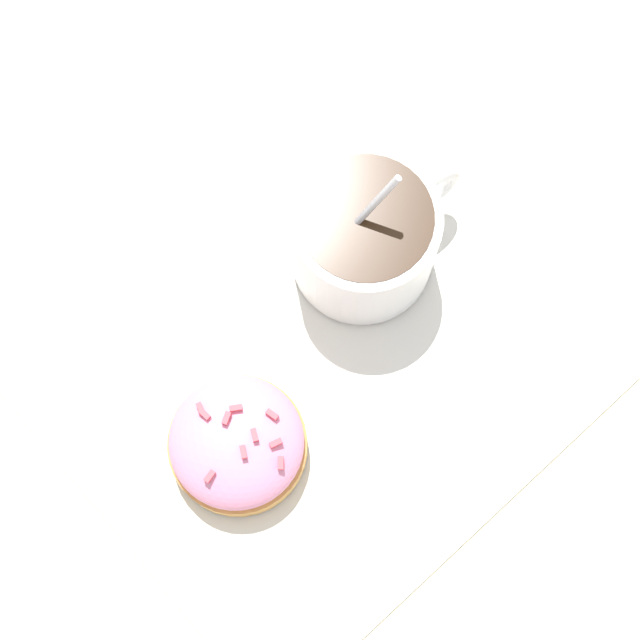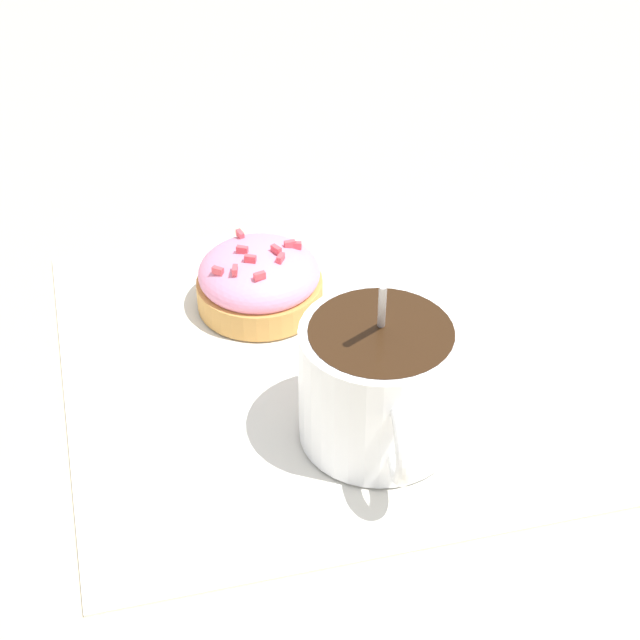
# 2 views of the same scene
# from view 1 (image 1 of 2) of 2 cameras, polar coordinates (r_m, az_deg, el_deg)

# --- Properties ---
(ground_plane) EXTENTS (3.00, 3.00, 0.00)m
(ground_plane) POSITION_cam_1_polar(r_m,az_deg,el_deg) (0.64, -0.98, -1.73)
(ground_plane) COLOR #C6B793
(paper_napkin) EXTENTS (0.33, 0.33, 0.00)m
(paper_napkin) POSITION_cam_1_polar(r_m,az_deg,el_deg) (0.64, -0.98, -1.70)
(paper_napkin) COLOR white
(paper_napkin) RESTS_ON ground_plane
(coffee_cup) EXTENTS (0.11, 0.09, 0.11)m
(coffee_cup) POSITION_cam_1_polar(r_m,az_deg,el_deg) (0.61, 2.47, 4.52)
(coffee_cup) COLOR white
(coffee_cup) RESTS_ON paper_napkin
(frosted_pastry) EXTENTS (0.08, 0.08, 0.04)m
(frosted_pastry) POSITION_cam_1_polar(r_m,az_deg,el_deg) (0.61, -4.44, -6.58)
(frosted_pastry) COLOR #D19347
(frosted_pastry) RESTS_ON paper_napkin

